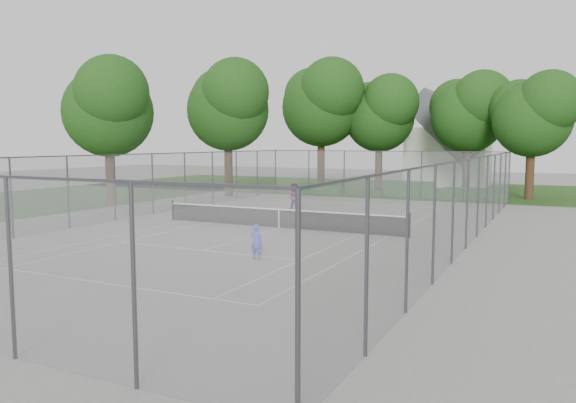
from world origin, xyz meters
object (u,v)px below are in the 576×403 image
at_px(girl_player, 257,242).
at_px(woman_player, 295,198).
at_px(house, 449,147).
at_px(tennis_net, 279,218).

height_order(girl_player, woman_player, woman_player).
relative_size(house, woman_player, 5.29).
relative_size(tennis_net, house, 1.40).
bearing_deg(woman_player, tennis_net, -85.78).
height_order(house, girl_player, house).
xyz_separation_m(girl_player, woman_player, (-4.58, 12.78, 0.23)).
distance_m(house, girl_player, 38.22).
bearing_deg(girl_player, tennis_net, -69.13).
relative_size(girl_player, woman_player, 0.73).
bearing_deg(house, tennis_net, -94.26).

